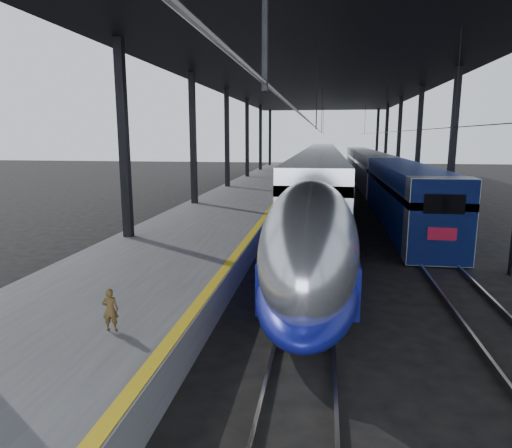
# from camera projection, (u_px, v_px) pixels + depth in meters

# --- Properties ---
(ground) EXTENTS (160.00, 160.00, 0.00)m
(ground) POSITION_uv_depth(u_px,v_px,m) (242.00, 309.00, 13.88)
(ground) COLOR black
(ground) RESTS_ON ground
(platform) EXTENTS (6.00, 80.00, 1.00)m
(platform) POSITION_uv_depth(u_px,v_px,m) (244.00, 201.00, 33.71)
(platform) COLOR #4C4C4F
(platform) RESTS_ON ground
(yellow_strip) EXTENTS (0.30, 80.00, 0.01)m
(yellow_strip) POSITION_uv_depth(u_px,v_px,m) (282.00, 195.00, 33.21)
(yellow_strip) COLOR gold
(yellow_strip) RESTS_ON platform
(rails) EXTENTS (6.52, 80.00, 0.16)m
(rails) POSITION_uv_depth(u_px,v_px,m) (354.00, 209.00, 32.62)
(rails) COLOR slate
(rails) RESTS_ON ground
(canopy) EXTENTS (18.00, 75.00, 9.47)m
(canopy) POSITION_uv_depth(u_px,v_px,m) (321.00, 78.00, 31.29)
(canopy) COLOR black
(canopy) RESTS_ON ground
(tgv_train) EXTENTS (2.86, 65.20, 4.10)m
(tgv_train) POSITION_uv_depth(u_px,v_px,m) (321.00, 174.00, 39.77)
(tgv_train) COLOR silver
(tgv_train) RESTS_ON ground
(second_train) EXTENTS (2.60, 56.05, 3.58)m
(second_train) POSITION_uv_depth(u_px,v_px,m) (373.00, 172.00, 44.33)
(second_train) COLOR navy
(second_train) RESTS_ON ground
(child) EXTENTS (0.38, 0.29, 0.95)m
(child) POSITION_uv_depth(u_px,v_px,m) (110.00, 310.00, 9.89)
(child) COLOR #483518
(child) RESTS_ON platform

